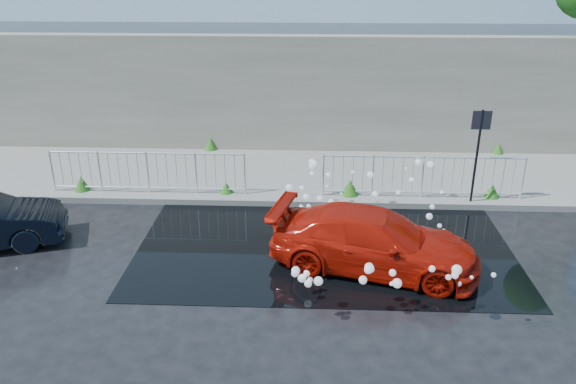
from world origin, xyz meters
The scene contains 11 objects.
ground centered at (0.00, 0.00, 0.00)m, with size 90.00×90.00×0.00m, color black.
pavement centered at (0.00, 5.00, 0.07)m, with size 30.00×4.00×0.15m, color slate.
curb centered at (0.00, 3.00, 0.08)m, with size 30.00×0.25×0.16m, color slate.
retaining_wall centered at (0.00, 7.20, 1.90)m, with size 30.00×0.60×3.50m, color #6A6659.
puddle centered at (0.50, 1.00, 0.01)m, with size 8.00×5.00×0.01m, color black.
sign_post centered at (4.20, 3.10, 1.72)m, with size 0.45×0.06×2.50m.
railing_left centered at (-4.00, 3.35, 0.74)m, with size 5.05×0.05×1.10m.
railing_right centered at (3.00, 3.35, 0.74)m, with size 5.05×0.05×1.10m.
weeds centered at (-0.26, 4.51, 0.34)m, with size 12.17×3.93×0.42m.
water_spray centered at (1.25, 0.66, 0.75)m, with size 3.66×5.57×1.04m.
red_car centered at (1.47, 0.01, 0.60)m, with size 1.68×4.14×1.20m, color #A51206.
Camera 1 is at (0.19, -9.94, 5.83)m, focal length 35.00 mm.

